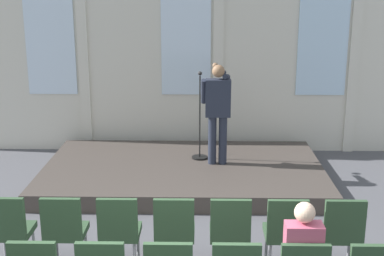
{
  "coord_description": "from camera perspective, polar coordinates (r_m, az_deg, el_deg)",
  "views": [
    {
      "loc": [
        0.31,
        -4.29,
        3.27
      ],
      "look_at": [
        0.17,
        2.86,
        1.32
      ],
      "focal_mm": 49.68,
      "sensor_mm": 36.0,
      "label": 1
    }
  ],
  "objects": [
    {
      "name": "chair_r0_c3",
      "position": [
        6.25,
        -1.89,
        -10.68
      ],
      "size": [
        0.46,
        0.44,
        0.94
      ],
      "color": "#99999E",
      "rests_on": "ground"
    },
    {
      "name": "chair_r0_c5",
      "position": [
        6.32,
        10.01,
        -10.62
      ],
      "size": [
        0.46,
        0.44,
        0.94
      ],
      "color": "#99999E",
      "rests_on": "ground"
    },
    {
      "name": "audience_r1_c5",
      "position": [
        5.4,
        11.66,
        -13.28
      ],
      "size": [
        0.36,
        0.39,
        1.29
      ],
      "color": "#2D2D33",
      "rests_on": "ground"
    },
    {
      "name": "chair_r0_c4",
      "position": [
        6.25,
        4.09,
        -10.71
      ],
      "size": [
        0.46,
        0.44,
        0.94
      ],
      "color": "#99999E",
      "rests_on": "ground"
    },
    {
      "name": "rear_partition",
      "position": [
        10.4,
        -0.49,
        8.64
      ],
      "size": [
        9.84,
        0.14,
        4.09
      ],
      "color": "beige",
      "rests_on": "ground"
    },
    {
      "name": "chair_r0_c1",
      "position": [
        6.44,
        -13.54,
        -10.31
      ],
      "size": [
        0.46,
        0.44,
        0.94
      ],
      "color": "#99999E",
      "rests_on": "ground"
    },
    {
      "name": "speaker",
      "position": [
        8.93,
        2.77,
        2.27
      ],
      "size": [
        0.5,
        0.69,
        1.71
      ],
      "color": "#232838",
      "rests_on": "stage_platform"
    },
    {
      "name": "stage_platform",
      "position": [
        9.15,
        -0.93,
        -4.76
      ],
      "size": [
        4.73,
        2.87,
        0.27
      ],
      "primitive_type": "cube",
      "color": "#3F3833",
      "rests_on": "ground"
    },
    {
      "name": "mic_stand",
      "position": [
        9.35,
        0.83,
        -1.3
      ],
      "size": [
        0.28,
        0.28,
        1.55
      ],
      "color": "black",
      "rests_on": "stage_platform"
    },
    {
      "name": "chair_r0_c0",
      "position": [
        6.63,
        -19.0,
        -9.98
      ],
      "size": [
        0.46,
        0.44,
        0.94
      ],
      "color": "#99999E",
      "rests_on": "ground"
    },
    {
      "name": "chair_r0_c6",
      "position": [
        6.45,
        15.74,
        -10.43
      ],
      "size": [
        0.46,
        0.44,
        0.94
      ],
      "color": "#99999E",
      "rests_on": "ground"
    },
    {
      "name": "chair_r0_c2",
      "position": [
        6.32,
        -7.81,
        -10.54
      ],
      "size": [
        0.46,
        0.44,
        0.94
      ],
      "color": "#99999E",
      "rests_on": "ground"
    }
  ]
}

